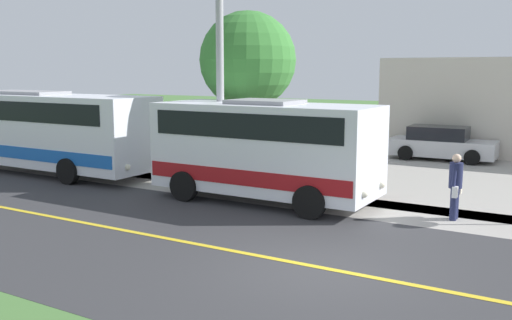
# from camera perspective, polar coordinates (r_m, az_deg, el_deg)

# --- Properties ---
(ground_plane) EXTENTS (120.00, 120.00, 0.00)m
(ground_plane) POSITION_cam_1_polar(r_m,az_deg,el_deg) (11.59, 6.44, -10.61)
(ground_plane) COLOR #477238
(road_surface) EXTENTS (8.00, 100.00, 0.01)m
(road_surface) POSITION_cam_1_polar(r_m,az_deg,el_deg) (11.59, 6.44, -10.59)
(road_surface) COLOR #333335
(road_surface) RESTS_ON ground
(sidewalk) EXTENTS (2.40, 100.00, 0.01)m
(sidewalk) POSITION_cam_1_polar(r_m,az_deg,el_deg) (16.29, 13.99, -5.05)
(sidewalk) COLOR #9E9991
(sidewalk) RESTS_ON ground
(road_centre_line) EXTENTS (0.16, 100.00, 0.00)m
(road_centre_line) POSITION_cam_1_polar(r_m,az_deg,el_deg) (11.59, 6.44, -10.56)
(road_centre_line) COLOR gold
(road_centre_line) RESTS_ON ground
(shuttle_bus_front) EXTENTS (2.78, 6.75, 3.01)m
(shuttle_bus_front) POSITION_cam_1_polar(r_m,az_deg,el_deg) (16.90, 0.92, 1.41)
(shuttle_bus_front) COLOR white
(shuttle_bus_front) RESTS_ON ground
(transit_bus_rear) EXTENTS (2.73, 11.65, 3.07)m
(transit_bus_rear) POSITION_cam_1_polar(r_m,az_deg,el_deg) (23.93, -21.77, 3.09)
(transit_bus_rear) COLOR white
(transit_bus_rear) RESTS_ON ground
(pedestrian_with_bags) EXTENTS (0.72, 0.34, 1.74)m
(pedestrian_with_bags) POSITION_cam_1_polar(r_m,az_deg,el_deg) (15.72, 19.22, -2.32)
(pedestrian_with_bags) COLOR #1E2347
(pedestrian_with_bags) RESTS_ON ground
(street_light_pole) EXTENTS (1.97, 0.24, 7.30)m
(street_light_pole) POSITION_cam_1_polar(r_m,az_deg,el_deg) (18.01, -3.85, 9.52)
(street_light_pole) COLOR #9E9EA3
(street_light_pole) RESTS_ON ground
(parked_car_near) EXTENTS (2.12, 4.45, 1.45)m
(parked_car_near) POSITION_cam_1_polar(r_m,az_deg,el_deg) (26.13, 17.95, 1.53)
(parked_car_near) COLOR silver
(parked_car_near) RESTS_ON ground
(tree_curbside) EXTENTS (3.40, 3.40, 5.91)m
(tree_curbside) POSITION_cam_1_polar(r_m,az_deg,el_deg) (20.38, -0.83, 9.84)
(tree_curbside) COLOR #4C3826
(tree_curbside) RESTS_ON ground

